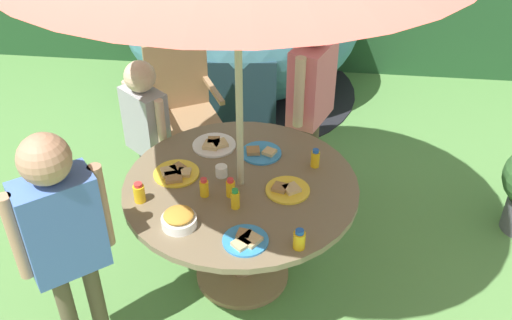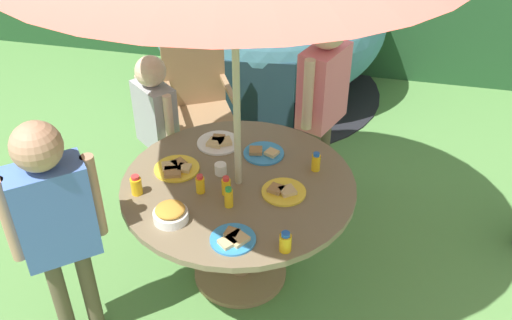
{
  "view_description": "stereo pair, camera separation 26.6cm",
  "coord_description": "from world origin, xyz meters",
  "px_view_note": "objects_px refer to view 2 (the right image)",
  "views": [
    {
      "loc": [
        0.36,
        -2.43,
        2.59
      ],
      "look_at": [
        0.07,
        0.14,
        0.75
      ],
      "focal_mm": 40.81,
      "sensor_mm": 36.0,
      "label": 1
    },
    {
      "loc": [
        0.62,
        -2.39,
        2.59
      ],
      "look_at": [
        0.07,
        0.14,
        0.75
      ],
      "focal_mm": 40.81,
      "sensor_mm": 36.0,
      "label": 2
    }
  ],
  "objects_px": {
    "juice_bottle_center_front": "(200,184)",
    "child_in_grey_shirt": "(156,116)",
    "cup_near": "(221,169)",
    "wooden_chair": "(198,100)",
    "child_in_pink_shirt": "(323,86)",
    "garden_table": "(239,202)",
    "plate_center_back": "(264,153)",
    "juice_bottle_front_edge": "(229,198)",
    "juice_bottle_spot_a": "(136,185)",
    "plate_near_right": "(283,191)",
    "plate_far_left": "(176,168)",
    "snack_bowl": "(170,213)",
    "juice_bottle_near_left": "(316,162)",
    "juice_bottle_mid_left": "(226,186)",
    "juice_bottle_mid_right": "(285,242)",
    "dome_tent": "(268,21)",
    "child_in_blue_shirt": "(54,212)",
    "plate_back_edge": "(233,239)",
    "plate_far_right": "(219,142)"
  },
  "relations": [
    {
      "from": "snack_bowl",
      "to": "juice_bottle_near_left",
      "type": "xyz_separation_m",
      "value": [
        0.64,
        0.57,
        0.01
      ]
    },
    {
      "from": "garden_table",
      "to": "juice_bottle_front_edge",
      "type": "xyz_separation_m",
      "value": [
        -0.0,
        -0.2,
        0.19
      ]
    },
    {
      "from": "child_in_pink_shirt",
      "to": "garden_table",
      "type": "bearing_deg",
      "value": 0.0
    },
    {
      "from": "juice_bottle_center_front",
      "to": "plate_near_right",
      "type": "bearing_deg",
      "value": 11.23
    },
    {
      "from": "garden_table",
      "to": "plate_far_right",
      "type": "distance_m",
      "value": 0.42
    },
    {
      "from": "juice_bottle_mid_right",
      "to": "wooden_chair",
      "type": "bearing_deg",
      "value": 120.59
    },
    {
      "from": "child_in_pink_shirt",
      "to": "wooden_chair",
      "type": "bearing_deg",
      "value": -81.37
    },
    {
      "from": "garden_table",
      "to": "snack_bowl",
      "type": "distance_m",
      "value": 0.48
    },
    {
      "from": "juice_bottle_near_left",
      "to": "garden_table",
      "type": "bearing_deg",
      "value": -152.4
    },
    {
      "from": "child_in_pink_shirt",
      "to": "snack_bowl",
      "type": "height_order",
      "value": "child_in_pink_shirt"
    },
    {
      "from": "plate_back_edge",
      "to": "juice_bottle_mid_left",
      "type": "height_order",
      "value": "juice_bottle_mid_left"
    },
    {
      "from": "plate_far_left",
      "to": "child_in_grey_shirt",
      "type": "bearing_deg",
      "value": 121.53
    },
    {
      "from": "garden_table",
      "to": "plate_center_back",
      "type": "relative_size",
      "value": 5.42
    },
    {
      "from": "juice_bottle_front_edge",
      "to": "juice_bottle_spot_a",
      "type": "bearing_deg",
      "value": -179.43
    },
    {
      "from": "dome_tent",
      "to": "snack_bowl",
      "type": "xyz_separation_m",
      "value": [
        0.05,
        -2.66,
        0.06
      ]
    },
    {
      "from": "juice_bottle_front_edge",
      "to": "garden_table",
      "type": "bearing_deg",
      "value": 89.97
    },
    {
      "from": "snack_bowl",
      "to": "plate_far_left",
      "type": "xyz_separation_m",
      "value": [
        -0.11,
        0.4,
        -0.03
      ]
    },
    {
      "from": "wooden_chair",
      "to": "cup_near",
      "type": "height_order",
      "value": "wooden_chair"
    },
    {
      "from": "garden_table",
      "to": "juice_bottle_front_edge",
      "type": "relative_size",
      "value": 10.97
    },
    {
      "from": "dome_tent",
      "to": "cup_near",
      "type": "relative_size",
      "value": 34.83
    },
    {
      "from": "juice_bottle_center_front",
      "to": "cup_near",
      "type": "xyz_separation_m",
      "value": [
        0.06,
        0.18,
        -0.02
      ]
    },
    {
      "from": "plate_far_right",
      "to": "child_in_grey_shirt",
      "type": "bearing_deg",
      "value": 157.05
    },
    {
      "from": "cup_near",
      "to": "wooden_chair",
      "type": "bearing_deg",
      "value": 114.01
    },
    {
      "from": "wooden_chair",
      "to": "juice_bottle_mid_right",
      "type": "distance_m",
      "value": 1.78
    },
    {
      "from": "child_in_grey_shirt",
      "to": "child_in_blue_shirt",
      "type": "xyz_separation_m",
      "value": [
        -0.06,
        -1.13,
        0.13
      ]
    },
    {
      "from": "plate_center_back",
      "to": "juice_bottle_center_front",
      "type": "relative_size",
      "value": 2.17
    },
    {
      "from": "plate_back_edge",
      "to": "cup_near",
      "type": "distance_m",
      "value": 0.54
    },
    {
      "from": "juice_bottle_center_front",
      "to": "child_in_blue_shirt",
      "type": "bearing_deg",
      "value": -139.42
    },
    {
      "from": "plate_near_right",
      "to": "plate_far_left",
      "type": "xyz_separation_m",
      "value": [
        -0.61,
        0.07,
        0.0
      ]
    },
    {
      "from": "wooden_chair",
      "to": "juice_bottle_mid_left",
      "type": "bearing_deg",
      "value": -93.72
    },
    {
      "from": "snack_bowl",
      "to": "plate_far_right",
      "type": "relative_size",
      "value": 0.69
    },
    {
      "from": "juice_bottle_mid_left",
      "to": "juice_bottle_front_edge",
      "type": "height_order",
      "value": "juice_bottle_front_edge"
    },
    {
      "from": "garden_table",
      "to": "child_in_grey_shirt",
      "type": "distance_m",
      "value": 0.87
    },
    {
      "from": "plate_near_right",
      "to": "juice_bottle_mid_right",
      "type": "height_order",
      "value": "juice_bottle_mid_right"
    },
    {
      "from": "child_in_pink_shirt",
      "to": "juice_bottle_mid_right",
      "type": "relative_size",
      "value": 12.7
    },
    {
      "from": "snack_bowl",
      "to": "juice_bottle_spot_a",
      "type": "height_order",
      "value": "juice_bottle_spot_a"
    },
    {
      "from": "juice_bottle_near_left",
      "to": "cup_near",
      "type": "height_order",
      "value": "juice_bottle_near_left"
    },
    {
      "from": "juice_bottle_center_front",
      "to": "child_in_grey_shirt",
      "type": "bearing_deg",
      "value": 127.02
    },
    {
      "from": "wooden_chair",
      "to": "child_in_pink_shirt",
      "type": "height_order",
      "value": "child_in_pink_shirt"
    },
    {
      "from": "dome_tent",
      "to": "garden_table",
      "type": "bearing_deg",
      "value": -88.72
    },
    {
      "from": "garden_table",
      "to": "plate_center_back",
      "type": "height_order",
      "value": "plate_center_back"
    },
    {
      "from": "plate_far_left",
      "to": "juice_bottle_spot_a",
      "type": "bearing_deg",
      "value": -119.06
    },
    {
      "from": "garden_table",
      "to": "child_in_pink_shirt",
      "type": "bearing_deg",
      "value": 68.56
    },
    {
      "from": "snack_bowl",
      "to": "juice_bottle_mid_left",
      "type": "xyz_separation_m",
      "value": [
        0.21,
        0.26,
        0.01
      ]
    },
    {
      "from": "plate_far_left",
      "to": "juice_bottle_center_front",
      "type": "bearing_deg",
      "value": -39.69
    },
    {
      "from": "plate_near_right",
      "to": "plate_far_right",
      "type": "relative_size",
      "value": 0.92
    },
    {
      "from": "plate_back_edge",
      "to": "juice_bottle_front_edge",
      "type": "distance_m",
      "value": 0.26
    },
    {
      "from": "child_in_pink_shirt",
      "to": "juice_bottle_center_front",
      "type": "bearing_deg",
      "value": -6.05
    },
    {
      "from": "garden_table",
      "to": "plate_near_right",
      "type": "height_order",
      "value": "plate_near_right"
    },
    {
      "from": "plate_near_right",
      "to": "juice_bottle_mid_left",
      "type": "xyz_separation_m",
      "value": [
        -0.29,
        -0.07,
        0.04
      ]
    }
  ]
}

